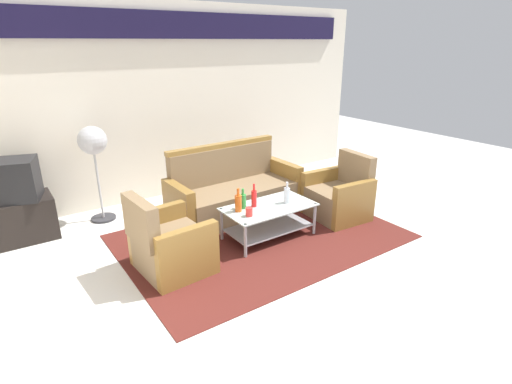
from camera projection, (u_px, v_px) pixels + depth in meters
ground_plane at (321, 268)px, 4.26m from camera, size 14.00×14.00×0.00m
wall_back at (187, 96)px, 6.09m from camera, size 6.52×0.19×2.80m
rug at (261, 236)px, 4.94m from camera, size 3.27×2.28×0.01m
couch at (234, 194)px, 5.45m from camera, size 1.82×0.78×0.96m
armchair_left at (169, 245)px, 4.13m from camera, size 0.75×0.80×0.85m
armchair_right at (339, 197)px, 5.42m from camera, size 0.75×0.81×0.85m
coffee_table at (269, 217)px, 4.84m from camera, size 1.10×0.60×0.40m
bottle_green at (243, 201)px, 4.70m from camera, size 0.08×0.08×0.24m
bottle_red at (254, 198)px, 4.75m from camera, size 0.06×0.06×0.29m
bottle_orange at (238, 203)px, 4.61m from camera, size 0.08×0.08×0.28m
bottle_clear at (287, 195)px, 4.86m from camera, size 0.08×0.08×0.27m
cup at (249, 212)px, 4.51m from camera, size 0.08×0.08×0.10m
tv_stand at (18, 220)px, 4.78m from camera, size 0.80×0.50×0.52m
television at (9, 180)px, 4.61m from camera, size 0.70×0.59×0.48m
pedestal_fan at (93, 146)px, 5.08m from camera, size 0.36×0.36×1.27m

